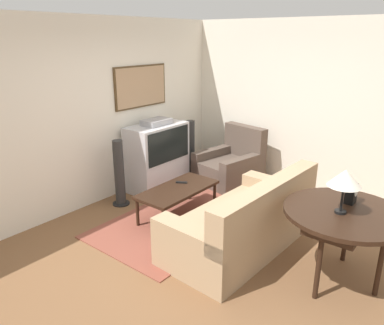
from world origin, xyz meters
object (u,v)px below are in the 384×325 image
couch (244,224)px  table_lamp (345,179)px  tv (157,156)px  mantel_clock (351,194)px  coffee_table (178,191)px  speaker_tower_left (119,175)px  speaker_tower_right (190,149)px  console_table (345,217)px  armchair (231,166)px

couch → table_lamp: (-0.03, -1.07, 0.84)m
tv → couch: size_ratio=0.57×
tv → table_lamp: bearing=-103.4°
tv → mantel_clock: size_ratio=5.72×
coffee_table → speaker_tower_left: size_ratio=1.19×
mantel_clock → speaker_tower_right: size_ratio=0.20×
console_table → speaker_tower_left: (-0.16, 3.18, -0.26)m
mantel_clock → speaker_tower_left: bearing=96.9°
armchair → coffee_table: armchair is taller
couch → coffee_table: bearing=-93.0°
coffee_table → mantel_clock: 2.27m
speaker_tower_left → speaker_tower_right: size_ratio=1.00×
couch → mantel_clock: 1.25m
armchair → coffee_table: size_ratio=0.94×
console_table → mantel_clock: 0.28m
couch → speaker_tower_left: 2.09m
couch → coffee_table: size_ratio=1.70×
coffee_table → speaker_tower_left: bearing=103.2°
tv → couch: tv is taller
armchair → speaker_tower_right: 0.82m
couch → mantel_clock: bearing=106.3°
couch → table_lamp: bearing=90.8°
couch → mantel_clock: (0.27, -1.07, 0.59)m
armchair → table_lamp: size_ratio=2.52×
couch → console_table: 1.18m
tv → couch: bearing=-109.0°
coffee_table → tv: bearing=57.6°
couch → speaker_tower_right: 2.61m
armchair → speaker_tower_left: 1.99m
armchair → console_table: bearing=-24.5°
coffee_table → table_lamp: size_ratio=2.68×
tv → console_table: size_ratio=0.98×
armchair → console_table: size_ratio=0.95×
couch → table_lamp: size_ratio=4.55×
mantel_clock → speaker_tower_left: 3.21m
mantel_clock → speaker_tower_right: bearing=67.7°
console_table → mantel_clock: (0.22, 0.03, 0.17)m
console_table → table_lamp: table_lamp is taller
couch → coffee_table: couch is taller
coffee_table → console_table: size_ratio=1.01×
table_lamp → speaker_tower_right: table_lamp is taller
console_table → mantel_clock: bearing=7.1°
tv → mantel_clock: 3.23m
armchair → speaker_tower_left: (-1.82, 0.78, 0.19)m
speaker_tower_right → armchair: bearing=-79.7°
coffee_table → speaker_tower_left: 0.98m
tv → armchair: tv is taller
armchair → table_lamp: (-1.73, -2.37, 0.87)m
couch → tv: bearing=-106.6°
tv → coffee_table: bearing=-122.4°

